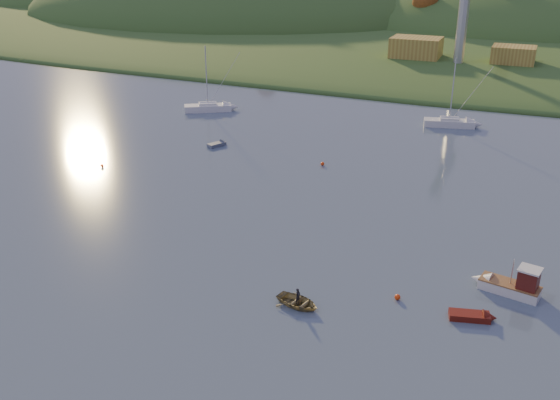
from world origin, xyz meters
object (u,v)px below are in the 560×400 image
at_px(fishing_boat, 506,283).
at_px(sailboat_far, 449,122).
at_px(grey_dinghy, 220,144).
at_px(red_tender, 479,317).
at_px(sailboat_near, 208,107).
at_px(canoe, 298,302).

xyz_separation_m(fishing_boat, sailboat_far, (-12.54, 49.75, -0.11)).
bearing_deg(grey_dinghy, red_tender, -102.85).
xyz_separation_m(fishing_boat, sailboat_near, (-53.06, 42.99, -0.09)).
xyz_separation_m(canoe, red_tender, (14.10, 3.79, -0.13)).
distance_m(canoe, red_tender, 14.60).
xyz_separation_m(fishing_boat, red_tender, (-1.55, -5.32, -0.56)).
bearing_deg(sailboat_far, red_tender, -91.65).
height_order(fishing_boat, grey_dinghy, fishing_boat).
distance_m(canoe, grey_dinghy, 44.40).
bearing_deg(red_tender, sailboat_near, 122.67).
bearing_deg(canoe, sailboat_far, 10.34).
bearing_deg(red_tender, fishing_boat, 59.59).
bearing_deg(grey_dinghy, sailboat_far, -26.39).
bearing_deg(sailboat_near, sailboat_far, -22.16).
bearing_deg(sailboat_near, red_tender, -74.79).
xyz_separation_m(sailboat_far, grey_dinghy, (-29.44, -23.12, -0.48)).
bearing_deg(fishing_boat, sailboat_far, -63.71).
bearing_deg(grey_dinghy, sailboat_near, 59.58).
distance_m(fishing_boat, red_tender, 5.57).
bearing_deg(fishing_boat, red_tender, 85.89).
xyz_separation_m(sailboat_near, canoe, (37.41, -52.11, -0.34)).
bearing_deg(fishing_boat, sailboat_near, -26.87).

